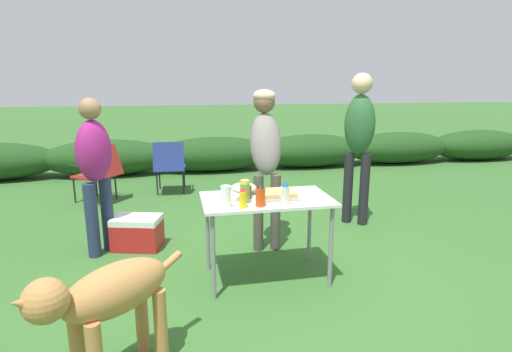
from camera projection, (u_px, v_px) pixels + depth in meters
The scene contains 19 objects.
ground_plane at pixel (266, 277), 3.57m from camera, with size 60.00×60.00×0.00m, color #336028.
shrub_hedge at pixel (214, 154), 7.88m from camera, with size 14.40×0.90×0.68m.
folding_table at pixel (266, 206), 3.42m from camera, with size 1.10×0.64×0.74m.
food_tray at pixel (277, 194), 3.42m from camera, with size 0.33×0.29×0.06m.
plate_stack at pixel (226, 197), 3.34m from camera, with size 0.24×0.24×0.04m, color white.
mixing_bowl at pixel (244, 188), 3.53m from camera, with size 0.24×0.24×0.10m, color #ADBC99.
paper_cup_stack at pixel (226, 197), 3.12m from camera, with size 0.08×0.08×0.18m, color white.
mustard_bottle at pixel (243, 198), 3.10m from camera, with size 0.06×0.06×0.17m.
mayo_bottle at pixel (285, 194), 3.18m from camera, with size 0.07×0.07×0.19m.
beer_bottle at pixel (247, 191), 3.36m from camera, with size 0.08×0.08×0.15m.
relish_jar at pixel (245, 192), 3.24m from camera, with size 0.08×0.08×0.19m.
hot_sauce_bottle at pixel (260, 195), 3.15m from camera, with size 0.08×0.08×0.19m.
standing_person_in_olive_jacket at pixel (266, 148), 4.06m from camera, with size 0.36×0.48×1.64m.
standing_person_in_red_jacket at pixel (95, 163), 3.89m from camera, with size 0.44×0.47×1.56m.
standing_person_in_gray_fleece at pixel (359, 134), 4.72m from camera, with size 0.44×0.43×1.81m.
dog at pixel (107, 298), 2.21m from camera, with size 0.84×0.73×0.78m.
camp_chair_green_behind_table at pixel (170, 164), 6.21m from camera, with size 0.51×0.62×0.83m.
camp_chair_near_hedge at pixel (99, 171), 5.74m from camera, with size 0.75×0.73×0.83m.
cooler_box at pixel (137, 232), 4.18m from camera, with size 0.55×0.44×0.34m.
Camera 1 is at (-0.74, -3.19, 1.69)m, focal length 28.00 mm.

